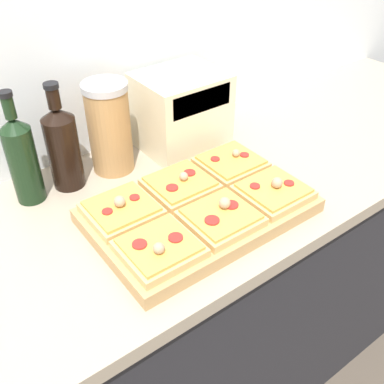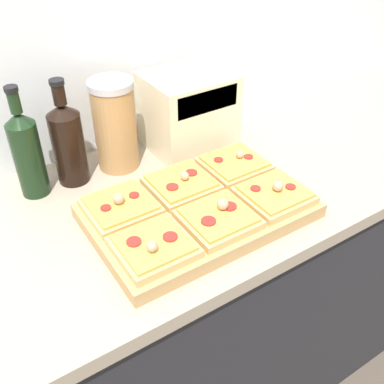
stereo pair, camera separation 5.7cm
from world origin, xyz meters
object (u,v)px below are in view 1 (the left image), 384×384
at_px(grain_jar_tall, 109,128).
at_px(toaster_oven, 181,111).
at_px(wine_bottle, 63,146).
at_px(cutting_board, 199,210).
at_px(olive_oil_bottle, 22,158).

height_order(grain_jar_tall, toaster_oven, grain_jar_tall).
bearing_deg(wine_bottle, cutting_board, -58.13).
bearing_deg(cutting_board, wine_bottle, 121.87).
xyz_separation_m(wine_bottle, grain_jar_tall, (0.13, 0.00, 0.01)).
xyz_separation_m(cutting_board, wine_bottle, (-0.20, 0.32, 0.10)).
bearing_deg(wine_bottle, olive_oil_bottle, -180.00).
xyz_separation_m(olive_oil_bottle, toaster_oven, (0.47, -0.01, -0.01)).
relative_size(cutting_board, olive_oil_bottle, 1.77).
xyz_separation_m(olive_oil_bottle, grain_jar_tall, (0.24, 0.00, 0.01)).
distance_m(cutting_board, olive_oil_bottle, 0.45).
relative_size(grain_jar_tall, toaster_oven, 0.96).
bearing_deg(olive_oil_bottle, toaster_oven, -1.41).
xyz_separation_m(cutting_board, olive_oil_bottle, (-0.30, 0.32, 0.10)).
height_order(olive_oil_bottle, wine_bottle, olive_oil_bottle).
relative_size(cutting_board, grain_jar_tall, 2.05).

